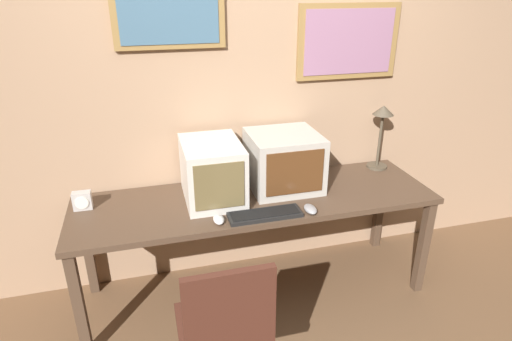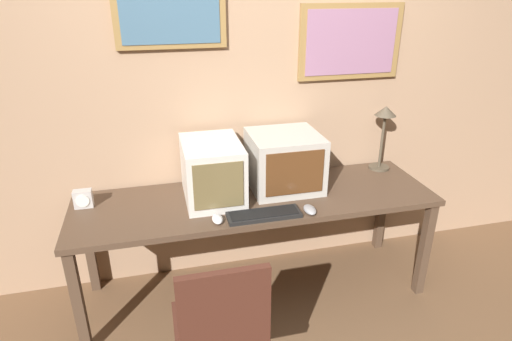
{
  "view_description": "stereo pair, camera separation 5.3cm",
  "coord_description": "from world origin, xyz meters",
  "px_view_note": "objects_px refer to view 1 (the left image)",
  "views": [
    {
      "loc": [
        -0.62,
        -1.32,
        1.94
      ],
      "look_at": [
        0.0,
        0.96,
        0.89
      ],
      "focal_mm": 30.0,
      "sensor_mm": 36.0,
      "label": 1
    },
    {
      "loc": [
        -0.57,
        -1.34,
        1.94
      ],
      "look_at": [
        0.0,
        0.96,
        0.89
      ],
      "focal_mm": 30.0,
      "sensor_mm": 36.0,
      "label": 2
    }
  ],
  "objects_px": {
    "mouse_near_keyboard": "(310,209)",
    "mouse_far_corner": "(219,219)",
    "monitor_right": "(284,161)",
    "monitor_left": "(212,171)",
    "desk_clock": "(82,201)",
    "desk_lamp": "(382,123)",
    "keyboard_main": "(265,214)"
  },
  "relations": [
    {
      "from": "desk_lamp",
      "to": "mouse_far_corner",
      "type": "bearing_deg",
      "value": -159.52
    },
    {
      "from": "mouse_near_keyboard",
      "to": "desk_lamp",
      "type": "distance_m",
      "value": 0.91
    },
    {
      "from": "monitor_left",
      "to": "desk_lamp",
      "type": "height_order",
      "value": "desk_lamp"
    },
    {
      "from": "keyboard_main",
      "to": "mouse_far_corner",
      "type": "distance_m",
      "value": 0.27
    },
    {
      "from": "monitor_left",
      "to": "monitor_right",
      "type": "bearing_deg",
      "value": 5.59
    },
    {
      "from": "keyboard_main",
      "to": "desk_lamp",
      "type": "height_order",
      "value": "desk_lamp"
    },
    {
      "from": "mouse_near_keyboard",
      "to": "mouse_far_corner",
      "type": "height_order",
      "value": "mouse_far_corner"
    },
    {
      "from": "monitor_left",
      "to": "mouse_near_keyboard",
      "type": "xyz_separation_m",
      "value": [
        0.51,
        -0.32,
        -0.16
      ]
    },
    {
      "from": "monitor_left",
      "to": "keyboard_main",
      "type": "bearing_deg",
      "value": -51.5
    },
    {
      "from": "mouse_near_keyboard",
      "to": "desk_lamp",
      "type": "relative_size",
      "value": 0.26
    },
    {
      "from": "monitor_left",
      "to": "mouse_near_keyboard",
      "type": "relative_size",
      "value": 4.02
    },
    {
      "from": "keyboard_main",
      "to": "mouse_near_keyboard",
      "type": "distance_m",
      "value": 0.27
    },
    {
      "from": "mouse_far_corner",
      "to": "monitor_right",
      "type": "bearing_deg",
      "value": 35.2
    },
    {
      "from": "keyboard_main",
      "to": "desk_lamp",
      "type": "xyz_separation_m",
      "value": [
        0.98,
        0.47,
        0.32
      ]
    },
    {
      "from": "monitor_left",
      "to": "mouse_far_corner",
      "type": "relative_size",
      "value": 4.56
    },
    {
      "from": "mouse_far_corner",
      "to": "keyboard_main",
      "type": "bearing_deg",
      "value": -0.96
    },
    {
      "from": "desk_lamp",
      "to": "mouse_near_keyboard",
      "type": "bearing_deg",
      "value": -145.48
    },
    {
      "from": "monitor_right",
      "to": "keyboard_main",
      "type": "distance_m",
      "value": 0.45
    },
    {
      "from": "mouse_near_keyboard",
      "to": "desk_lamp",
      "type": "xyz_separation_m",
      "value": [
        0.71,
        0.49,
        0.31
      ]
    },
    {
      "from": "keyboard_main",
      "to": "mouse_near_keyboard",
      "type": "xyz_separation_m",
      "value": [
        0.27,
        -0.02,
        0.01
      ]
    },
    {
      "from": "monitor_left",
      "to": "desk_clock",
      "type": "distance_m",
      "value": 0.77
    },
    {
      "from": "mouse_near_keyboard",
      "to": "mouse_far_corner",
      "type": "xyz_separation_m",
      "value": [
        -0.54,
        0.02,
        0.0
      ]
    },
    {
      "from": "mouse_near_keyboard",
      "to": "mouse_far_corner",
      "type": "relative_size",
      "value": 1.13
    },
    {
      "from": "mouse_near_keyboard",
      "to": "mouse_far_corner",
      "type": "bearing_deg",
      "value": 177.64
    },
    {
      "from": "monitor_left",
      "to": "desk_lamp",
      "type": "relative_size",
      "value": 1.03
    },
    {
      "from": "mouse_far_corner",
      "to": "mouse_near_keyboard",
      "type": "bearing_deg",
      "value": -2.36
    },
    {
      "from": "mouse_far_corner",
      "to": "desk_clock",
      "type": "bearing_deg",
      "value": 153.93
    },
    {
      "from": "desk_clock",
      "to": "mouse_far_corner",
      "type": "bearing_deg",
      "value": -26.07
    },
    {
      "from": "keyboard_main",
      "to": "mouse_far_corner",
      "type": "relative_size",
      "value": 4.09
    },
    {
      "from": "monitor_right",
      "to": "desk_clock",
      "type": "xyz_separation_m",
      "value": [
        -1.23,
        0.02,
        -0.12
      ]
    },
    {
      "from": "monitor_left",
      "to": "desk_clock",
      "type": "height_order",
      "value": "monitor_left"
    },
    {
      "from": "desk_clock",
      "to": "desk_lamp",
      "type": "bearing_deg",
      "value": 2.94
    }
  ]
}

